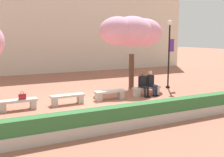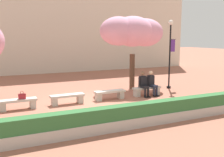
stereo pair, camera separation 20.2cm
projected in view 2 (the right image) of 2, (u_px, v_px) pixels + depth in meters
name	position (u px, v px, depth m)	size (l,w,h in m)	color
ground_plane	(89.00, 102.00, 12.41)	(100.00, 100.00, 0.00)	#9E604C
building_facade	(39.00, 18.00, 22.92)	(28.00, 4.00, 9.32)	beige
stone_bench_west_end	(18.00, 103.00, 11.03)	(1.55, 0.44, 0.45)	#BCB7AD
stone_bench_near_west	(67.00, 98.00, 11.92)	(1.55, 0.44, 0.45)	#BCB7AD
stone_bench_center	(110.00, 94.00, 12.81)	(1.55, 0.44, 0.45)	#BCB7AD
stone_bench_near_east	(147.00, 90.00, 13.70)	(1.55, 0.44, 0.45)	#BCB7AD
person_seated_left	(143.00, 83.00, 13.48)	(0.51, 0.69, 1.29)	black
person_seated_right	(152.00, 82.00, 13.69)	(0.51, 0.72, 1.29)	black
handbag	(22.00, 96.00, 11.04)	(0.30, 0.15, 0.34)	#A3232D
cherry_tree_main	(132.00, 32.00, 15.14)	(3.92, 2.42, 4.22)	#513828
lamp_post_with_banner	(170.00, 48.00, 15.30)	(0.54, 0.28, 3.99)	black
planter_hedge_foreground	(129.00, 116.00, 8.84)	(10.08, 0.50, 0.80)	#BCB7AD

